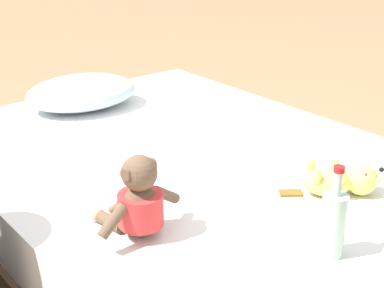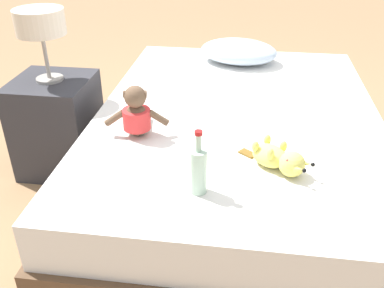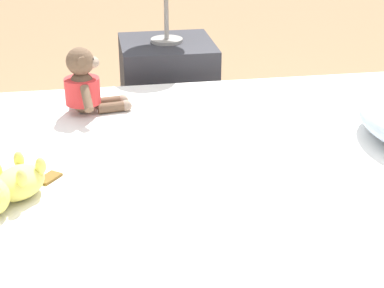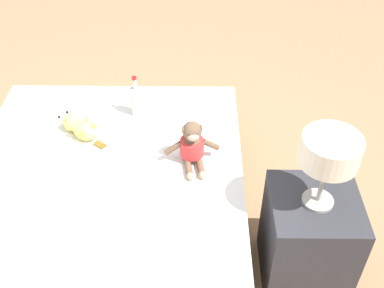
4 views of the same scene
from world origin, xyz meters
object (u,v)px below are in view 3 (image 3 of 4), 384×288
(bed, at_px, (192,225))
(nightstand, at_px, (168,99))
(plush_monkey, at_px, (85,86))
(plush_yellow_creature, at_px, (7,188))

(bed, distance_m, nightstand, 1.00)
(plush_monkey, relative_size, plush_yellow_creature, 0.99)
(plush_yellow_creature, xyz_separation_m, nightstand, (-1.17, 0.56, -0.23))
(bed, relative_size, plush_yellow_creature, 6.85)
(bed, height_order, nightstand, nightstand)
(plush_monkey, bearing_deg, nightstand, 147.47)
(bed, distance_m, plush_monkey, 0.62)
(bed, distance_m, plush_yellow_creature, 0.60)
(bed, xyz_separation_m, nightstand, (-0.99, 0.05, 0.05))
(plush_yellow_creature, relative_size, nightstand, 0.54)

